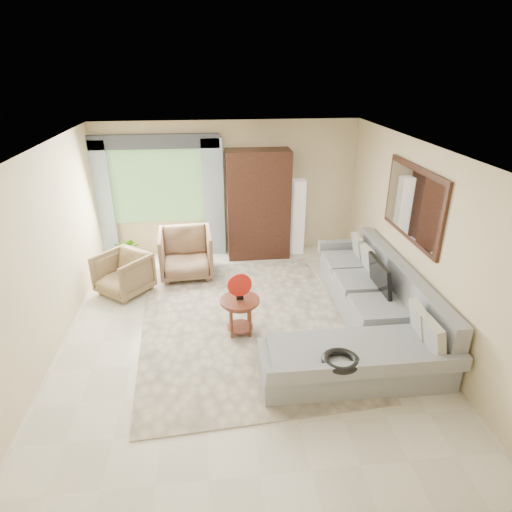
{
  "coord_description": "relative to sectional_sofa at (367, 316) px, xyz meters",
  "views": [
    {
      "loc": [
        -0.35,
        -5.14,
        3.56
      ],
      "look_at": [
        0.25,
        0.35,
        1.05
      ],
      "focal_mm": 30.0,
      "sensor_mm": 36.0,
      "label": 1
    }
  ],
  "objects": [
    {
      "name": "ground",
      "position": [
        -1.78,
        0.18,
        -0.28
      ],
      "size": [
        6.0,
        6.0,
        0.0
      ],
      "primitive_type": "plane",
      "color": "silver",
      "rests_on": "ground"
    },
    {
      "name": "area_rug",
      "position": [
        -1.72,
        0.45,
        -0.27
      ],
      "size": [
        3.26,
        4.19,
        0.02
      ],
      "primitive_type": "cube",
      "rotation": [
        0.0,
        0.0,
        0.07
      ],
      "color": "beige",
      "rests_on": "ground"
    },
    {
      "name": "sectional_sofa",
      "position": [
        0.0,
        0.0,
        0.0
      ],
      "size": [
        2.3,
        3.46,
        0.9
      ],
      "color": "gray",
      "rests_on": "ground"
    },
    {
      "name": "tv_screen",
      "position": [
        0.27,
        0.36,
        0.44
      ],
      "size": [
        0.14,
        0.74,
        0.48
      ],
      "primitive_type": "cube",
      "rotation": [
        0.0,
        -0.17,
        0.0
      ],
      "color": "black",
      "rests_on": "sectional_sofa"
    },
    {
      "name": "garden_hose",
      "position": [
        -0.78,
        -1.26,
        0.26
      ],
      "size": [
        0.43,
        0.43,
        0.09
      ],
      "primitive_type": "torus",
      "color": "black",
      "rests_on": "sectional_sofa"
    },
    {
      "name": "coffee_table",
      "position": [
        -1.8,
        0.18,
        0.01
      ],
      "size": [
        0.55,
        0.55,
        0.55
      ],
      "rotation": [
        0.0,
        0.0,
        -0.03
      ],
      "color": "#492013",
      "rests_on": "ground"
    },
    {
      "name": "red_disc",
      "position": [
        -1.8,
        0.18,
        0.5
      ],
      "size": [
        0.34,
        0.07,
        0.34
      ],
      "primitive_type": "cylinder",
      "rotation": [
        1.57,
        0.0,
        0.13
      ],
      "color": "red",
      "rests_on": "coffee_table"
    },
    {
      "name": "armchair_left",
      "position": [
        -3.64,
        1.58,
        0.07
      ],
      "size": [
        1.07,
        1.07,
        0.7
      ],
      "primitive_type": "imported",
      "rotation": [
        0.0,
        0.0,
        -0.68
      ],
      "color": "olive",
      "rests_on": "ground"
    },
    {
      "name": "armchair_right",
      "position": [
        -2.63,
        2.13,
        0.14
      ],
      "size": [
        0.97,
        1.0,
        0.86
      ],
      "primitive_type": "imported",
      "rotation": [
        0.0,
        0.0,
        0.07
      ],
      "color": "brown",
      "rests_on": "ground"
    },
    {
      "name": "potted_plant",
      "position": [
        -3.73,
        2.76,
        -0.01
      ],
      "size": [
        0.59,
        0.55,
        0.54
      ],
      "primitive_type": "imported",
      "rotation": [
        0.0,
        0.0,
        -0.29
      ],
      "color": "#999999",
      "rests_on": "ground"
    },
    {
      "name": "armoire",
      "position": [
        -1.23,
        2.9,
        0.77
      ],
      "size": [
        1.2,
        0.55,
        2.1
      ],
      "primitive_type": "cube",
      "color": "black",
      "rests_on": "ground"
    },
    {
      "name": "floor_lamp",
      "position": [
        -0.43,
        2.96,
        0.47
      ],
      "size": [
        0.24,
        0.24,
        1.5
      ],
      "primitive_type": "cube",
      "color": "silver",
      "rests_on": "ground"
    },
    {
      "name": "window",
      "position": [
        -3.13,
        3.15,
        1.12
      ],
      "size": [
        1.8,
        0.04,
        1.4
      ],
      "primitive_type": "cube",
      "color": "#669E59",
      "rests_on": "wall_back"
    },
    {
      "name": "curtain_left",
      "position": [
        -4.18,
        3.06,
        0.87
      ],
      "size": [
        0.4,
        0.08,
        2.3
      ],
      "primitive_type": "cube",
      "color": "#9EB7CC",
      "rests_on": "ground"
    },
    {
      "name": "curtain_right",
      "position": [
        -2.08,
        3.06,
        0.87
      ],
      "size": [
        0.4,
        0.08,
        2.3
      ],
      "primitive_type": "cube",
      "color": "#9EB7CC",
      "rests_on": "ground"
    },
    {
      "name": "valance",
      "position": [
        -3.13,
        3.08,
        1.97
      ],
      "size": [
        2.4,
        0.12,
        0.26
      ],
      "primitive_type": "cube",
      "color": "#1E232D",
      "rests_on": "wall_back"
    },
    {
      "name": "wall_mirror",
      "position": [
        0.68,
        0.53,
        1.47
      ],
      "size": [
        0.05,
        1.7,
        1.05
      ],
      "color": "black",
      "rests_on": "wall_right"
    }
  ]
}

